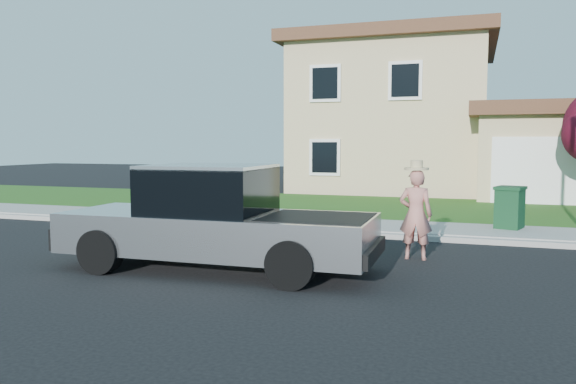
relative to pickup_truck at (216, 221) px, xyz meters
The scene contains 8 objects.
ground 1.55m from the pickup_truck, 66.23° to the left, with size 80.00×80.00×0.00m, color black.
curb 4.44m from the pickup_truck, 69.56° to the left, with size 40.00×0.20×0.12m, color gray.
sidewalk 5.47m from the pickup_truck, 73.63° to the left, with size 40.00×2.00×0.15m, color gray.
lawn 9.85m from the pickup_truck, 81.05° to the left, with size 40.00×7.00×0.10m, color #224B15.
house 17.82m from the pickup_truck, 84.02° to the left, with size 14.00×11.30×6.85m.
pickup_truck is the anchor object (origin of this frame).
woman 3.75m from the pickup_truck, 32.13° to the left, with size 0.62×0.45×1.87m.
trash_bin 7.57m from the pickup_truck, 48.48° to the left, with size 0.80×0.86×1.00m.
Camera 1 is at (3.70, -9.86, 2.19)m, focal length 35.00 mm.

